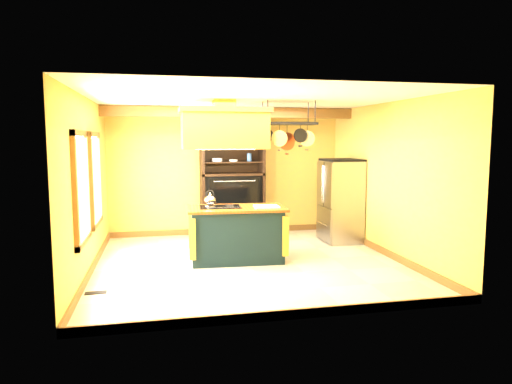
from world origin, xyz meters
name	(u,v)px	position (x,y,z in m)	size (l,w,h in m)	color
floor	(248,263)	(0.00, 0.00, 0.00)	(5.00, 5.00, 0.00)	beige
ceiling	(248,99)	(0.00, 0.00, 2.70)	(5.00, 5.00, 0.00)	white
wall_back	(226,172)	(0.00, 2.50, 1.35)	(5.00, 0.02, 2.70)	gold
wall_front	(291,203)	(0.00, -2.50, 1.35)	(5.00, 0.02, 2.70)	gold
wall_left	(88,186)	(-2.50, 0.00, 1.35)	(0.02, 5.00, 2.70)	gold
wall_right	(388,180)	(2.50, 0.00, 1.35)	(0.02, 5.00, 2.70)	gold
ceiling_beam	(232,112)	(0.00, 1.70, 2.59)	(5.00, 0.15, 0.20)	brown
window_near	(82,188)	(-2.47, -0.80, 1.40)	(0.06, 1.06, 1.56)	brown
window_far	(96,179)	(-2.47, 0.60, 1.40)	(0.06, 1.06, 1.56)	brown
kitchen_island	(237,233)	(-0.17, 0.19, 0.47)	(1.68, 0.99, 1.11)	black
range_hood	(224,127)	(-0.36, 0.19, 2.25)	(1.47, 0.83, 0.80)	gold
pot_rack	(289,130)	(0.74, 0.20, 2.22)	(0.98, 0.45, 0.83)	black
refrigerator	(340,203)	(2.13, 1.23, 0.79)	(0.71, 0.83, 1.63)	#92959A
hutch	(232,194)	(0.08, 2.24, 0.90)	(1.33, 0.60, 2.35)	black
floor_register	(96,293)	(-2.30, -1.07, 0.01)	(0.28, 0.12, 0.01)	black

